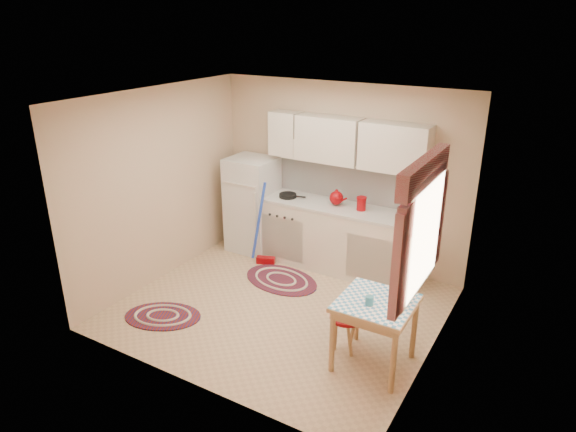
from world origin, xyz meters
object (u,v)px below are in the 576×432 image
object	(u,v)px
stool	(346,333)
table	(374,333)
fridge	(252,205)
base_cabinets	(332,237)

from	to	relation	value
stool	table	bearing A→B (deg)	-11.93
fridge	table	bearing A→B (deg)	-33.18
base_cabinets	stool	distance (m)	1.96
base_cabinets	table	size ratio (longest dim) A/B	3.12
table	stool	xyz separation A→B (m)	(-0.33, 0.07, -0.15)
fridge	table	size ratio (longest dim) A/B	1.94
fridge	base_cabinets	size ratio (longest dim) A/B	0.62
base_cabinets	stool	bearing A→B (deg)	-59.47
fridge	stool	world-z (taller)	fridge
base_cabinets	table	xyz separation A→B (m)	(1.31, -1.74, -0.08)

